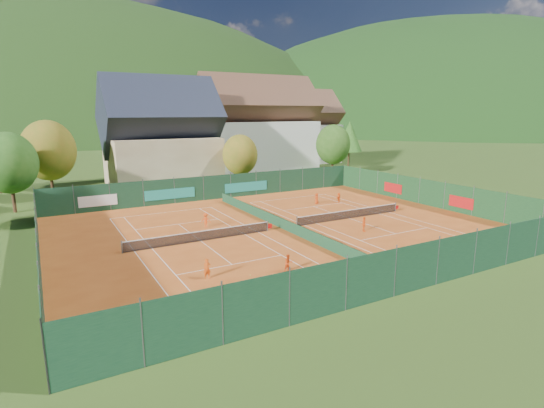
{
  "coord_description": "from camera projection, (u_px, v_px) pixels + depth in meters",
  "views": [
    {
      "loc": [
        -19.56,
        -32.87,
        10.73
      ],
      "look_at": [
        0.0,
        2.0,
        2.0
      ],
      "focal_mm": 28.0,
      "sensor_mm": 36.0,
      "label": 1
    }
  ],
  "objects": [
    {
      "name": "ground",
      "position": [
        282.0,
        229.0,
        39.65
      ],
      "size": [
        600.0,
        600.0,
        0.0
      ],
      "primitive_type": "plane",
      "color": "#2D4916",
      "rests_on": "ground"
    },
    {
      "name": "clay_pad",
      "position": [
        282.0,
        229.0,
        39.64
      ],
      "size": [
        40.0,
        32.0,
        0.01
      ],
      "primitive_type": "cube",
      "color": "#B7501A",
      "rests_on": "ground"
    },
    {
      "name": "court_markings_left",
      "position": [
        201.0,
        241.0,
        35.82
      ],
      "size": [
        11.03,
        23.83,
        0.0
      ],
      "color": "white",
      "rests_on": "ground"
    },
    {
      "name": "court_markings_right",
      "position": [
        349.0,
        218.0,
        43.47
      ],
      "size": [
        11.03,
        23.83,
        0.0
      ],
      "color": "white",
      "rests_on": "ground"
    },
    {
      "name": "tennis_net_left",
      "position": [
        203.0,
        235.0,
        35.79
      ],
      "size": [
        13.3,
        0.1,
        1.02
      ],
      "color": "#59595B",
      "rests_on": "ground"
    },
    {
      "name": "tennis_net_right",
      "position": [
        351.0,
        214.0,
        43.43
      ],
      "size": [
        13.3,
        0.1,
        1.02
      ],
      "color": "#59595B",
      "rests_on": "ground"
    },
    {
      "name": "court_divider",
      "position": [
        282.0,
        224.0,
        39.54
      ],
      "size": [
        0.03,
        28.8,
        1.0
      ],
      "color": "#153B23",
      "rests_on": "ground"
    },
    {
      "name": "fence_north",
      "position": [
        214.0,
        188.0,
        52.74
      ],
      "size": [
        40.0,
        0.1,
        3.0
      ],
      "color": "#123320",
      "rests_on": "ground"
    },
    {
      "name": "fence_south",
      "position": [
        417.0,
        267.0,
        25.69
      ],
      "size": [
        40.0,
        0.04,
        3.0
      ],
      "color": "#143721",
      "rests_on": "ground"
    },
    {
      "name": "fence_west",
      "position": [
        38.0,
        246.0,
        29.76
      ],
      "size": [
        0.04,
        32.0,
        3.0
      ],
      "color": "#133520",
      "rests_on": "ground"
    },
    {
      "name": "fence_east",
      "position": [
        431.0,
        193.0,
        48.93
      ],
      "size": [
        0.09,
        32.0,
        3.0
      ],
      "color": "#153B1C",
      "rests_on": "ground"
    },
    {
      "name": "chalet",
      "position": [
        161.0,
        140.0,
        62.36
      ],
      "size": [
        16.2,
        12.0,
        16.0
      ],
      "color": "beige",
      "rests_on": "ground"
    },
    {
      "name": "hotel_block_a",
      "position": [
        257.0,
        131.0,
        76.39
      ],
      "size": [
        21.6,
        11.0,
        17.25
      ],
      "color": "silver",
      "rests_on": "ground"
    },
    {
      "name": "hotel_block_b",
      "position": [
        298.0,
        131.0,
        90.06
      ],
      "size": [
        17.28,
        10.0,
        15.5
      ],
      "color": "silver",
      "rests_on": "ground"
    },
    {
      "name": "tree_west_front",
      "position": [
        9.0,
        163.0,
        45.02
      ],
      "size": [
        5.72,
        5.72,
        8.69
      ],
      "color": "#4A2E1A",
      "rests_on": "ground"
    },
    {
      "name": "tree_west_mid",
      "position": [
        48.0,
        151.0,
        51.9
      ],
      "size": [
        6.44,
        6.44,
        9.78
      ],
      "color": "#412A17",
      "rests_on": "ground"
    },
    {
      "name": "tree_center",
      "position": [
        240.0,
        155.0,
        60.25
      ],
      "size": [
        5.01,
        5.01,
        7.6
      ],
      "color": "#402C17",
      "rests_on": "ground"
    },
    {
      "name": "tree_east_front",
      "position": [
        333.0,
        144.0,
        70.42
      ],
      "size": [
        5.72,
        5.72,
        8.69
      ],
      "color": "#4B331A",
      "rests_on": "ground"
    },
    {
      "name": "tree_east_mid",
      "position": [
        349.0,
        136.0,
        81.87
      ],
      "size": [
        5.04,
        5.04,
        9.0
      ],
      "color": "#463119",
      "rests_on": "ground"
    },
    {
      "name": "tree_east_back",
      "position": [
        292.0,
        132.0,
        84.72
      ],
      "size": [
        7.15,
        7.15,
        10.86
      ],
      "color": "#422717",
      "rests_on": "ground"
    },
    {
      "name": "mountain_backdrop",
      "position": [
        129.0,
        195.0,
        260.68
      ],
      "size": [
        820.0,
        530.0,
        242.0
      ],
      "color": "black",
      "rests_on": "ground"
    },
    {
      "name": "ball_hopper",
      "position": [
        474.0,
        237.0,
        35.06
      ],
      "size": [
        0.34,
        0.34,
        0.8
      ],
      "color": "slate",
      "rests_on": "ground"
    },
    {
      "name": "loose_ball_0",
      "position": [
        250.0,
        275.0,
        28.32
      ],
      "size": [
        0.07,
        0.07,
        0.07
      ],
      "primitive_type": "sphere",
      "color": "#CCD833",
      "rests_on": "ground"
    },
    {
      "name": "loose_ball_1",
      "position": [
        405.0,
        260.0,
        31.15
      ],
      "size": [
        0.07,
        0.07,
        0.07
      ],
      "primitive_type": "sphere",
      "color": "#CCD833",
      "rests_on": "ground"
    },
    {
      "name": "loose_ball_2",
      "position": [
        255.0,
        221.0,
        42.31
      ],
      "size": [
        0.07,
        0.07,
        0.07
      ],
      "primitive_type": "sphere",
      "color": "#CCD833",
      "rests_on": "ground"
    },
    {
      "name": "loose_ball_3",
      "position": [
        218.0,
        216.0,
        44.27
      ],
      "size": [
        0.07,
        0.07,
        0.07
      ],
      "primitive_type": "sphere",
      "color": "#CCD833",
      "rests_on": "ground"
    },
    {
      "name": "player_left_near",
      "position": [
        207.0,
        269.0,
        27.68
      ],
      "size": [
        0.52,
        0.36,
        1.37
      ],
      "primitive_type": "imported",
      "rotation": [
        0.0,
        0.0,
        -0.07
      ],
      "color": "#D55313",
      "rests_on": "ground"
    },
    {
      "name": "player_left_mid",
      "position": [
        288.0,
        263.0,
        28.88
      ],
      "size": [
        0.63,
        0.51,
        1.26
      ],
      "primitive_type": "imported",
      "rotation": [
        0.0,
        0.0,
        -0.05
      ],
      "color": "#CF4212",
      "rests_on": "ground"
    },
    {
      "name": "player_left_far",
      "position": [
        206.0,
        220.0,
        39.97
      ],
      "size": [
        1.04,
        0.82,
        1.41
      ],
      "primitive_type": "imported",
      "rotation": [
        0.0,
        0.0,
        2.77
      ],
      "color": "#EE4E15",
      "rests_on": "ground"
    },
    {
      "name": "player_right_near",
      "position": [
        364.0,
        224.0,
        38.58
      ],
      "size": [
        0.73,
        0.87,
        1.4
      ],
      "primitive_type": "imported",
      "rotation": [
        0.0,
        0.0,
        0.99
      ],
      "color": "#FF6116",
      "rests_on": "ground"
    },
    {
      "name": "player_right_far_a",
      "position": [
        317.0,
        198.0,
        50.28
      ],
      "size": [
        0.75,
        0.63,
        1.31
      ],
      "primitive_type": "imported",
      "rotation": [
        0.0,
        0.0,
        3.53
      ],
      "color": "#CB4212",
      "rests_on": "ground"
    },
    {
      "name": "player_right_far_b",
      "position": [
        339.0,
        198.0,
        50.99
      ],
      "size": [
        1.11,
        0.94,
        1.2
      ],
      "primitive_type": "imported",
      "rotation": [
        0.0,
        0.0,
        3.77
      ],
      "color": "#FE6116",
      "rests_on": "ground"
    }
  ]
}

